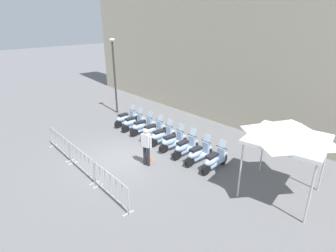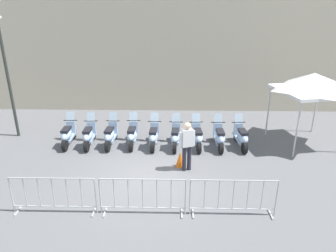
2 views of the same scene
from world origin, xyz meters
The scene contains 17 objects.
ground_plane centered at (0.00, 0.00, 0.00)m, with size 120.00×120.00×0.00m, color slate.
motorcycle_0 centered at (-2.93, 3.11, 0.45)m, with size 0.62×1.72×1.24m.
motorcycle_1 centered at (-2.09, 2.89, 0.45)m, with size 0.62×1.72×1.24m.
motorcycle_2 centered at (-1.24, 2.77, 0.45)m, with size 0.71×1.71×1.24m.
motorcycle_3 centered at (-0.38, 2.65, 0.45)m, with size 0.66×1.72×1.24m.
motorcycle_4 centered at (0.46, 2.40, 0.45)m, with size 0.69×1.71×1.24m.
motorcycle_5 centered at (1.30, 2.21, 0.45)m, with size 0.71×1.71×1.24m.
motorcycle_6 centered at (2.16, 2.05, 0.45)m, with size 0.60×1.72×1.24m.
motorcycle_7 centered at (3.00, 1.86, 0.45)m, with size 0.65×1.72×1.24m.
motorcycle_8 centered at (3.86, 1.74, 0.45)m, with size 0.60×1.72×1.24m.
barrier_segment_0 centered at (-2.70, -1.41, 0.53)m, with size 2.26×0.83×1.07m.
barrier_segment_1 centered at (-0.35, -1.85, 0.53)m, with size 2.26×0.83×1.07m.
barrier_segment_2 centered at (1.99, -2.30, 0.53)m, with size 2.26×0.83×1.07m.
street_lamp centered at (-5.25, 4.49, 3.06)m, with size 0.36×0.36×4.97m.
officer_near_row_end centered at (1.33, 0.29, 0.98)m, with size 0.54×0.27×1.73m.
canopy_tent centered at (6.58, 1.71, 2.52)m, with size 2.47×2.47×2.91m.
traffic_cone centered at (1.17, 0.59, 0.28)m, with size 0.32×0.32×0.55m, color orange.
Camera 1 is at (8.40, -7.29, 5.89)m, focal length 28.35 mm.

